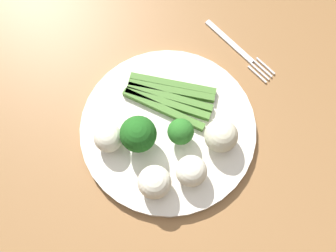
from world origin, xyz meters
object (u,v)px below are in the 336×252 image
at_px(dining_table, 177,169).
at_px(plate, 168,129).
at_px(asparagus_bundle, 169,97).
at_px(cauliflower_right, 191,171).
at_px(cauliflower_back, 221,136).
at_px(cauliflower_mid, 108,138).
at_px(fork, 239,50).
at_px(broccoli_left, 138,134).
at_px(cauliflower_near_fork, 155,182).
at_px(broccoli_back_right, 181,132).

bearing_deg(dining_table, plate, -113.35).
bearing_deg(asparagus_bundle, cauliflower_right, -58.84).
relative_size(asparagus_bundle, cauliflower_back, 2.97).
xyz_separation_m(dining_table, asparagus_bundle, (-0.06, -0.08, 0.12)).
height_order(asparagus_bundle, cauliflower_back, cauliflower_back).
bearing_deg(asparagus_bundle, plate, -75.08).
height_order(plate, cauliflower_mid, cauliflower_mid).
distance_m(cauliflower_back, fork, 0.19).
bearing_deg(dining_table, cauliflower_back, 149.24).
distance_m(plate, cauliflower_back, 0.10).
distance_m(broccoli_left, cauliflower_right, 0.10).
relative_size(cauliflower_back, fork, 0.33).
relative_size(broccoli_left, cauliflower_near_fork, 1.36).
distance_m(broccoli_left, fork, 0.26).
relative_size(cauliflower_back, cauliflower_mid, 1.17).
height_order(broccoli_back_right, fork, broccoli_back_right).
height_order(dining_table, broccoli_left, broccoli_left).
relative_size(cauliflower_right, cauliflower_near_fork, 0.95).
distance_m(dining_table, cauliflower_near_fork, 0.16).
height_order(cauliflower_back, cauliflower_mid, cauliflower_back).
bearing_deg(broccoli_left, cauliflower_back, 134.88).
relative_size(dining_table, cauliflower_back, 23.38).
bearing_deg(broccoli_left, fork, 179.67).
bearing_deg(cauliflower_mid, asparagus_bundle, 173.11).
bearing_deg(cauliflower_near_fork, cauliflower_mid, -90.25).
height_order(dining_table, plate, plate).
bearing_deg(cauliflower_right, asparagus_bundle, -121.86).
bearing_deg(asparagus_bundle, cauliflower_mid, -123.87).
bearing_deg(cauliflower_right, dining_table, -111.46).
bearing_deg(plate, cauliflower_right, 67.55).
height_order(broccoli_left, cauliflower_right, broccoli_left).
distance_m(dining_table, cauliflower_mid, 0.18).
distance_m(plate, cauliflower_near_fork, 0.11).
distance_m(cauliflower_right, cauliflower_mid, 0.14).
xyz_separation_m(asparagus_bundle, cauliflower_right, (0.07, 0.12, 0.02)).
bearing_deg(cauliflower_near_fork, plate, -147.92).
xyz_separation_m(asparagus_bundle, fork, (-0.17, 0.02, -0.02)).
height_order(dining_table, cauliflower_mid, cauliflower_mid).
height_order(broccoli_back_right, broccoli_left, broccoli_left).
distance_m(asparagus_bundle, broccoli_back_right, 0.08).
bearing_deg(cauliflower_mid, cauliflower_back, 134.60).
distance_m(cauliflower_mid, fork, 0.30).
relative_size(dining_table, cauliflower_mid, 27.25).
distance_m(plate, asparagus_bundle, 0.05).
relative_size(plate, cauliflower_near_fork, 5.64).
bearing_deg(cauliflower_near_fork, cauliflower_back, 169.22).
xyz_separation_m(broccoli_back_right, cauliflower_near_fork, (0.09, 0.03, -0.00)).
relative_size(dining_table, cauliflower_right, 25.56).
xyz_separation_m(plate, cauliflower_right, (0.03, 0.08, 0.03)).
bearing_deg(broccoli_back_right, plate, -89.70).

